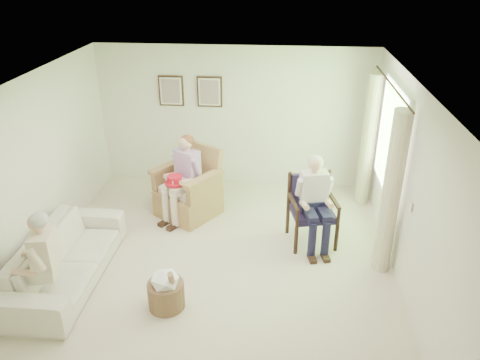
{
  "coord_description": "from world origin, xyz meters",
  "views": [
    {
      "loc": [
        0.84,
        -5.39,
        4.02
      ],
      "look_at": [
        0.28,
        0.67,
        1.05
      ],
      "focal_mm": 35.0,
      "sensor_mm": 36.0,
      "label": 1
    }
  ],
  "objects": [
    {
      "name": "person_dark",
      "position": [
        1.37,
        0.69,
        0.83
      ],
      "size": [
        0.4,
        0.62,
        1.4
      ],
      "rotation": [
        0.0,
        0.0,
        0.22
      ],
      "color": "#181733",
      "rests_on": "ground"
    },
    {
      "name": "wicker_armchair",
      "position": [
        -0.66,
        1.46,
        0.37
      ],
      "size": [
        0.9,
        0.9,
        1.16
      ],
      "rotation": [
        0.0,
        0.0,
        -0.59
      ],
      "color": "#A87A4F",
      "rests_on": "ground"
    },
    {
      "name": "person_wicker",
      "position": [
        -0.66,
        1.31,
        0.83
      ],
      "size": [
        0.4,
        0.63,
        1.41
      ],
      "rotation": [
        0.0,
        0.0,
        -0.59
      ],
      "color": "beige",
      "rests_on": "ground"
    },
    {
      "name": "wood_armchair",
      "position": [
        1.37,
        0.86,
        0.56
      ],
      "size": [
        0.67,
        0.63,
        1.03
      ],
      "rotation": [
        0.0,
        0.0,
        0.22
      ],
      "color": "black",
      "rests_on": "ground"
    },
    {
      "name": "curtain_left",
      "position": [
        2.33,
        0.22,
        1.15
      ],
      "size": [
        0.34,
        0.34,
        2.3
      ],
      "primitive_type": "cylinder",
      "color": "beige",
      "rests_on": "ground"
    },
    {
      "name": "person_sofa",
      "position": [
        -1.95,
        -1.05,
        0.75
      ],
      "size": [
        0.42,
        0.63,
        1.31
      ],
      "rotation": [
        0.0,
        0.0,
        -1.37
      ],
      "color": "beige",
      "rests_on": "ground"
    },
    {
      "name": "red_hat",
      "position": [
        -0.8,
        1.15,
        0.76
      ],
      "size": [
        0.31,
        0.31,
        0.14
      ],
      "color": "red",
      "rests_on": "person_wicker"
    },
    {
      "name": "ceiling",
      "position": [
        0.0,
        0.0,
        2.6
      ],
      "size": [
        5.0,
        5.5,
        0.02
      ],
      "primitive_type": "cube",
      "color": "white",
      "rests_on": "back_wall"
    },
    {
      "name": "framed_print_right",
      "position": [
        -0.45,
        2.71,
        1.78
      ],
      "size": [
        0.45,
        0.05,
        0.55
      ],
      "color": "#382114",
      "rests_on": "back_wall"
    },
    {
      "name": "window",
      "position": [
        2.46,
        1.2,
        1.58
      ],
      "size": [
        0.13,
        2.5,
        1.63
      ],
      "color": "#2D6B23",
      "rests_on": "right_wall"
    },
    {
      "name": "left_wall",
      "position": [
        -2.5,
        0.0,
        1.3
      ],
      "size": [
        0.04,
        5.5,
        2.6
      ],
      "primitive_type": "cube",
      "color": "silver",
      "rests_on": "ground"
    },
    {
      "name": "curtain_right",
      "position": [
        2.33,
        2.18,
        1.15
      ],
      "size": [
        0.34,
        0.34,
        2.3
      ],
      "primitive_type": "cylinder",
      "color": "beige",
      "rests_on": "ground"
    },
    {
      "name": "framed_print_left",
      "position": [
        -1.15,
        2.71,
        1.78
      ],
      "size": [
        0.45,
        0.05,
        0.55
      ],
      "color": "#382114",
      "rests_on": "back_wall"
    },
    {
      "name": "floor",
      "position": [
        0.0,
        0.0,
        0.0
      ],
      "size": [
        5.5,
        5.5,
        0.0
      ],
      "primitive_type": "plane",
      "color": "beige",
      "rests_on": "ground"
    },
    {
      "name": "hatbox",
      "position": [
        -0.49,
        -0.89,
        0.26
      ],
      "size": [
        0.54,
        0.54,
        0.67
      ],
      "color": "#9E7A56",
      "rests_on": "ground"
    },
    {
      "name": "front_wall",
      "position": [
        0.0,
        -2.75,
        1.3
      ],
      "size": [
        5.0,
        0.04,
        2.6
      ],
      "primitive_type": "cube",
      "color": "silver",
      "rests_on": "ground"
    },
    {
      "name": "sofa",
      "position": [
        -1.95,
        -0.46,
        0.33
      ],
      "size": [
        2.27,
        0.89,
        0.66
      ],
      "primitive_type": "imported",
      "rotation": [
        0.0,
        0.0,
        1.57
      ],
      "color": "white",
      "rests_on": "ground"
    },
    {
      "name": "back_wall",
      "position": [
        0.0,
        2.75,
        1.3
      ],
      "size": [
        5.0,
        0.04,
        2.6
      ],
      "primitive_type": "cube",
      "color": "silver",
      "rests_on": "ground"
    },
    {
      "name": "right_wall",
      "position": [
        2.5,
        0.0,
        1.3
      ],
      "size": [
        0.04,
        5.5,
        2.6
      ],
      "primitive_type": "cube",
      "color": "silver",
      "rests_on": "ground"
    }
  ]
}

